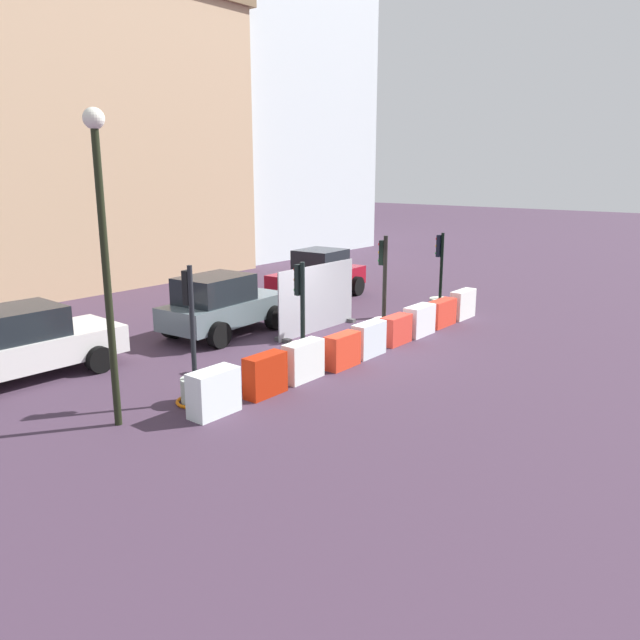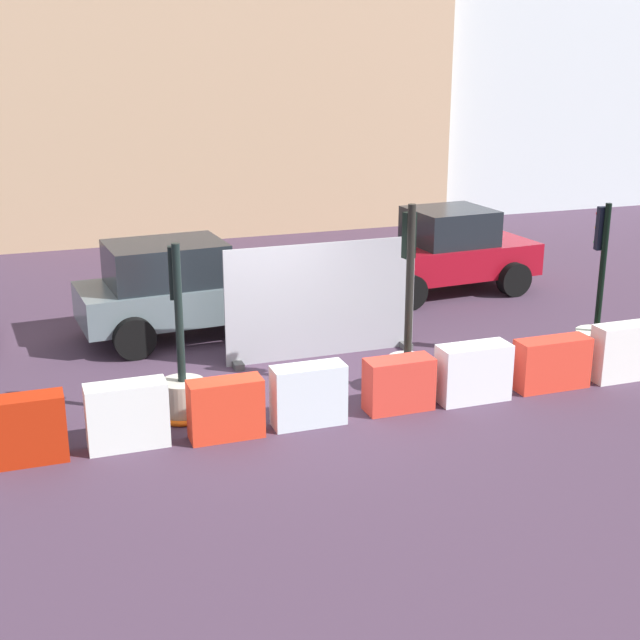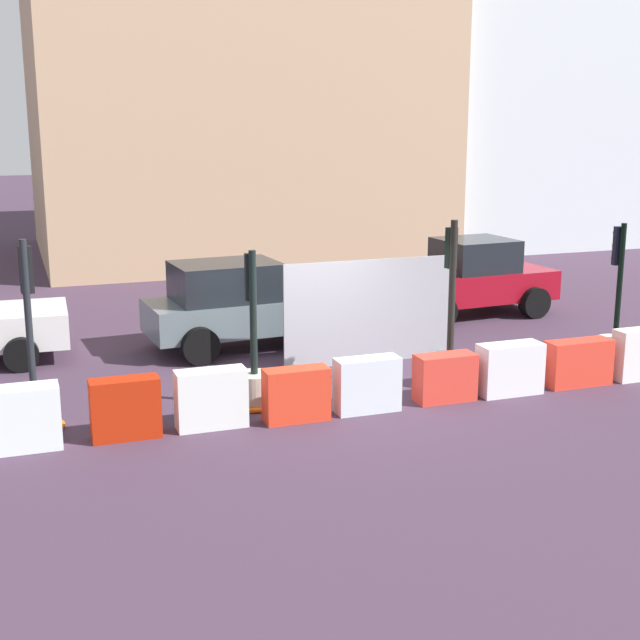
# 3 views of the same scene
# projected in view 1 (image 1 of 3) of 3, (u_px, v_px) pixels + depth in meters

# --- Properties ---
(ground_plane) EXTENTS (120.00, 120.00, 0.00)m
(ground_plane) POSITION_uv_depth(u_px,v_px,m) (338.00, 348.00, 16.47)
(ground_plane) COLOR #412E41
(traffic_light_0) EXTENTS (0.81, 0.81, 2.80)m
(traffic_light_0) POSITION_uv_depth(u_px,v_px,m) (195.00, 379.00, 12.53)
(traffic_light_0) COLOR #ADB9AD
(traffic_light_0) RESTS_ON ground_plane
(traffic_light_1) EXTENTS (0.81, 0.81, 2.48)m
(traffic_light_1) POSITION_uv_depth(u_px,v_px,m) (303.00, 347.00, 15.02)
(traffic_light_1) COLOR #B3B0A0
(traffic_light_1) RESTS_ON ground_plane
(traffic_light_2) EXTENTS (0.89, 0.89, 2.83)m
(traffic_light_2) POSITION_uv_depth(u_px,v_px,m) (384.00, 318.00, 17.52)
(traffic_light_2) COLOR silver
(traffic_light_2) RESTS_ON ground_plane
(traffic_light_3) EXTENTS (0.93, 0.93, 2.63)m
(traffic_light_3) POSITION_uv_depth(u_px,v_px,m) (440.00, 303.00, 20.20)
(traffic_light_3) COLOR silver
(traffic_light_3) RESTS_ON ground_plane
(construction_barrier_0) EXTENTS (1.01, 0.47, 0.89)m
(construction_barrier_0) POSITION_uv_depth(u_px,v_px,m) (214.00, 393.00, 11.93)
(construction_barrier_0) COLOR white
(construction_barrier_0) RESTS_ON ground_plane
(construction_barrier_1) EXTENTS (0.97, 0.39, 0.88)m
(construction_barrier_1) POSITION_uv_depth(u_px,v_px,m) (265.00, 375.00, 12.96)
(construction_barrier_1) COLOR #B1220A
(construction_barrier_1) RESTS_ON ground_plane
(construction_barrier_2) EXTENTS (1.04, 0.39, 0.88)m
(construction_barrier_2) POSITION_uv_depth(u_px,v_px,m) (303.00, 361.00, 13.91)
(construction_barrier_2) COLOR white
(construction_barrier_2) RESTS_ON ground_plane
(construction_barrier_3) EXTENTS (0.98, 0.39, 0.81)m
(construction_barrier_3) POSITION_uv_depth(u_px,v_px,m) (342.00, 351.00, 14.79)
(construction_barrier_3) COLOR red
(construction_barrier_3) RESTS_ON ground_plane
(construction_barrier_4) EXTENTS (1.01, 0.39, 0.85)m
(construction_barrier_4) POSITION_uv_depth(u_px,v_px,m) (369.00, 339.00, 15.70)
(construction_barrier_4) COLOR silver
(construction_barrier_4) RESTS_ON ground_plane
(construction_barrier_5) EXTENTS (0.98, 0.43, 0.77)m
(construction_barrier_5) POSITION_uv_depth(u_px,v_px,m) (396.00, 330.00, 16.79)
(construction_barrier_5) COLOR red
(construction_barrier_5) RESTS_ON ground_plane
(construction_barrier_6) EXTENTS (1.07, 0.44, 0.85)m
(construction_barrier_6) POSITION_uv_depth(u_px,v_px,m) (419.00, 321.00, 17.64)
(construction_barrier_6) COLOR white
(construction_barrier_6) RESTS_ON ground_plane
(construction_barrier_7) EXTENTS (1.16, 0.41, 0.79)m
(construction_barrier_7) POSITION_uv_depth(u_px,v_px,m) (442.00, 313.00, 18.69)
(construction_barrier_7) COLOR red
(construction_barrier_7) RESTS_ON ground_plane
(construction_barrier_8) EXTENTS (1.09, 0.37, 0.90)m
(construction_barrier_8) POSITION_uv_depth(u_px,v_px,m) (463.00, 304.00, 19.63)
(construction_barrier_8) COLOR white
(construction_barrier_8) RESTS_ON ground_plane
(car_red_compact) EXTENTS (4.09, 2.31, 1.75)m
(car_red_compact) POSITION_uv_depth(u_px,v_px,m) (318.00, 275.00, 22.65)
(car_red_compact) COLOR maroon
(car_red_compact) RESTS_ON ground_plane
(car_grey_saloon) EXTENTS (3.95, 2.25, 1.72)m
(car_grey_saloon) POSITION_uv_depth(u_px,v_px,m) (222.00, 305.00, 17.63)
(car_grey_saloon) COLOR slate
(car_grey_saloon) RESTS_ON ground_plane
(car_white_van) EXTENTS (4.56, 2.27, 1.63)m
(car_white_van) POSITION_uv_depth(u_px,v_px,m) (14.00, 344.00, 13.86)
(car_white_van) COLOR silver
(car_white_van) RESTS_ON ground_plane
(building_main_facade) EXTENTS (12.93, 10.28, 11.96)m
(building_main_facade) POSITION_uv_depth(u_px,v_px,m) (65.00, 134.00, 26.44)
(building_main_facade) COLOR tan
(building_main_facade) RESTS_ON ground_plane
(building_corner_block) EXTENTS (11.87, 9.12, 17.52)m
(building_corner_block) POSITION_uv_depth(u_px,v_px,m) (252.00, 90.00, 34.32)
(building_corner_block) COLOR silver
(building_corner_block) RESTS_ON ground_plane
(street_lamp_post) EXTENTS (0.36, 0.36, 5.59)m
(street_lamp_post) POSITION_uv_depth(u_px,v_px,m) (103.00, 232.00, 10.73)
(street_lamp_post) COLOR black
(street_lamp_post) RESTS_ON ground_plane
(site_fence_panel) EXTENTS (3.30, 0.50, 1.94)m
(site_fence_panel) POSITION_uv_depth(u_px,v_px,m) (317.00, 300.00, 17.98)
(site_fence_panel) COLOR #9B9EA6
(site_fence_panel) RESTS_ON ground_plane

